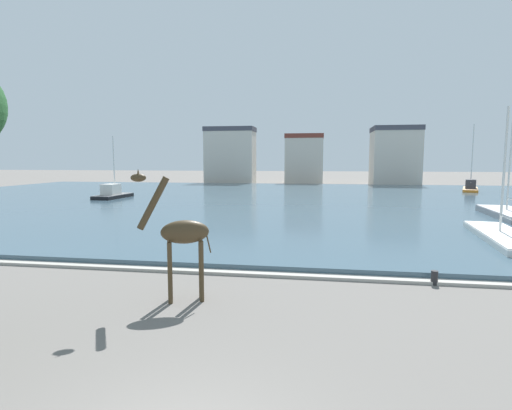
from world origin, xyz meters
TOP-DOWN VIEW (x-y plane):
  - harbor_water at (0.00, 36.61)m, footprint 91.50×53.25m
  - quay_edge_coping at (0.00, 9.73)m, footprint 91.50×0.50m
  - giraffe_statue at (-2.18, 6.65)m, footprint 2.28×1.16m
  - sailboat_white at (11.35, 17.70)m, footprint 3.00×9.54m
  - sailboat_grey at (15.45, 26.69)m, footprint 2.97×8.89m
  - sailboat_black at (-19.76, 34.90)m, footprint 2.31×5.89m
  - sailboat_orange at (21.71, 51.86)m, footprint 4.34×8.66m
  - mooring_bollard at (6.01, 9.58)m, footprint 0.24×0.24m
  - townhouse_tall_gabled at (-14.17, 66.51)m, footprint 8.89×5.10m
  - townhouse_corner_house at (-0.93, 69.19)m, footprint 6.87×5.91m
  - townhouse_wide_warehouse at (14.43, 66.26)m, footprint 7.73×7.38m

SIDE VIEW (x-z plane):
  - quay_edge_coping at x=0.00m, z-range 0.00..0.12m
  - harbor_water at x=0.00m, z-range 0.00..0.31m
  - mooring_bollard at x=6.01m, z-range 0.00..0.50m
  - sailboat_white at x=11.35m, z-range -3.18..3.88m
  - sailboat_grey at x=15.45m, z-range -3.11..3.90m
  - sailboat_black at x=-19.76m, z-range -2.84..4.01m
  - sailboat_orange at x=21.71m, z-range -3.92..5.09m
  - giraffe_statue at x=-2.18m, z-range 0.04..4.14m
  - townhouse_corner_house at x=-0.93m, z-range 0.01..8.99m
  - townhouse_wide_warehouse at x=14.43m, z-range 0.01..9.92m
  - townhouse_tall_gabled at x=-14.17m, z-range 0.01..10.20m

